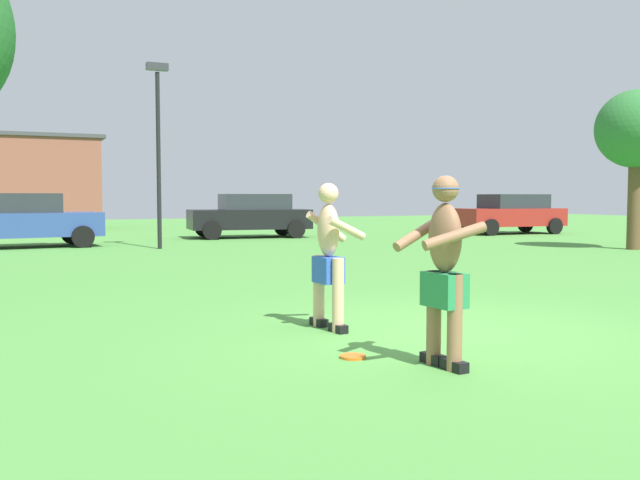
{
  "coord_description": "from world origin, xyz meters",
  "views": [
    {
      "loc": [
        -4.28,
        -6.17,
        1.48
      ],
      "look_at": [
        -0.99,
        1.13,
        0.97
      ],
      "focal_mm": 38.42,
      "sensor_mm": 36.0,
      "label": 1
    }
  ],
  "objects_px": {
    "player_in_blue": "(329,253)",
    "frisbee": "(353,357)",
    "player_with_cap": "(444,262)",
    "car_black_mid_lot": "(251,215)",
    "car_red_near_post": "(510,213)",
    "lamp_post": "(158,134)",
    "car_blue_far_end": "(21,219)",
    "tree_behind_players": "(637,131)"
  },
  "relations": [
    {
      "from": "player_with_cap",
      "to": "car_blue_far_end",
      "type": "relative_size",
      "value": 0.38
    },
    {
      "from": "car_black_mid_lot",
      "to": "car_blue_far_end",
      "type": "relative_size",
      "value": 1.0
    },
    {
      "from": "frisbee",
      "to": "car_blue_far_end",
      "type": "distance_m",
      "value": 16.39
    },
    {
      "from": "lamp_post",
      "to": "player_in_blue",
      "type": "bearing_deg",
      "value": -92.81
    },
    {
      "from": "car_black_mid_lot",
      "to": "player_with_cap",
      "type": "bearing_deg",
      "value": -103.6
    },
    {
      "from": "frisbee",
      "to": "car_black_mid_lot",
      "type": "height_order",
      "value": "car_black_mid_lot"
    },
    {
      "from": "car_black_mid_lot",
      "to": "lamp_post",
      "type": "height_order",
      "value": "lamp_post"
    },
    {
      "from": "car_red_near_post",
      "to": "car_black_mid_lot",
      "type": "xyz_separation_m",
      "value": [
        -10.29,
        1.85,
        0.0
      ]
    },
    {
      "from": "player_with_cap",
      "to": "car_black_mid_lot",
      "type": "bearing_deg",
      "value": 76.4
    },
    {
      "from": "player_in_blue",
      "to": "frisbee",
      "type": "bearing_deg",
      "value": -105.91
    },
    {
      "from": "tree_behind_players",
      "to": "frisbee",
      "type": "bearing_deg",
      "value": -147.6
    },
    {
      "from": "car_black_mid_lot",
      "to": "player_in_blue",
      "type": "bearing_deg",
      "value": -105.68
    },
    {
      "from": "car_red_near_post",
      "to": "tree_behind_players",
      "type": "relative_size",
      "value": 0.99
    },
    {
      "from": "car_red_near_post",
      "to": "car_black_mid_lot",
      "type": "bearing_deg",
      "value": 169.83
    },
    {
      "from": "player_in_blue",
      "to": "car_black_mid_lot",
      "type": "relative_size",
      "value": 0.37
    },
    {
      "from": "car_black_mid_lot",
      "to": "lamp_post",
      "type": "xyz_separation_m",
      "value": [
        -4.09,
        -4.07,
        2.42
      ]
    },
    {
      "from": "player_in_blue",
      "to": "car_red_near_post",
      "type": "relative_size",
      "value": 0.37
    },
    {
      "from": "car_black_mid_lot",
      "to": "car_blue_far_end",
      "type": "height_order",
      "value": "same"
    },
    {
      "from": "player_with_cap",
      "to": "frisbee",
      "type": "xyz_separation_m",
      "value": [
        -0.55,
        0.63,
        -0.9
      ]
    },
    {
      "from": "car_blue_far_end",
      "to": "lamp_post",
      "type": "xyz_separation_m",
      "value": [
        3.59,
        -2.12,
        2.42
      ]
    },
    {
      "from": "frisbee",
      "to": "tree_behind_players",
      "type": "distance_m",
      "value": 15.86
    },
    {
      "from": "frisbee",
      "to": "tree_behind_players",
      "type": "relative_size",
      "value": 0.05
    },
    {
      "from": "car_black_mid_lot",
      "to": "tree_behind_players",
      "type": "relative_size",
      "value": 1.0
    },
    {
      "from": "player_with_cap",
      "to": "car_red_near_post",
      "type": "relative_size",
      "value": 0.38
    },
    {
      "from": "car_red_near_post",
      "to": "lamp_post",
      "type": "height_order",
      "value": "lamp_post"
    },
    {
      "from": "player_with_cap",
      "to": "player_in_blue",
      "type": "relative_size",
      "value": 1.03
    },
    {
      "from": "frisbee",
      "to": "car_blue_far_end",
      "type": "bearing_deg",
      "value": 99.07
    },
    {
      "from": "frisbee",
      "to": "player_with_cap",
      "type": "bearing_deg",
      "value": -48.63
    },
    {
      "from": "car_blue_far_end",
      "to": "tree_behind_players",
      "type": "xyz_separation_m",
      "value": [
        15.68,
        -7.86,
        2.48
      ]
    },
    {
      "from": "player_with_cap",
      "to": "car_blue_far_end",
      "type": "xyz_separation_m",
      "value": [
        -3.13,
        16.8,
        -0.09
      ]
    },
    {
      "from": "player_in_blue",
      "to": "car_blue_far_end",
      "type": "height_order",
      "value": "player_in_blue"
    },
    {
      "from": "car_black_mid_lot",
      "to": "car_blue_far_end",
      "type": "distance_m",
      "value": 7.92
    },
    {
      "from": "tree_behind_players",
      "to": "car_blue_far_end",
      "type": "bearing_deg",
      "value": 153.39
    },
    {
      "from": "car_red_near_post",
      "to": "lamp_post",
      "type": "bearing_deg",
      "value": -171.21
    },
    {
      "from": "car_red_near_post",
      "to": "player_with_cap",
      "type": "bearing_deg",
      "value": -131.26
    },
    {
      "from": "lamp_post",
      "to": "player_with_cap",
      "type": "bearing_deg",
      "value": -91.77
    },
    {
      "from": "lamp_post",
      "to": "tree_behind_players",
      "type": "relative_size",
      "value": 1.17
    },
    {
      "from": "frisbee",
      "to": "car_red_near_post",
      "type": "distance_m",
      "value": 22.41
    },
    {
      "from": "car_black_mid_lot",
      "to": "lamp_post",
      "type": "relative_size",
      "value": 0.86
    },
    {
      "from": "frisbee",
      "to": "lamp_post",
      "type": "bearing_deg",
      "value": 85.9
    },
    {
      "from": "player_in_blue",
      "to": "frisbee",
      "type": "height_order",
      "value": "player_in_blue"
    },
    {
      "from": "frisbee",
      "to": "car_black_mid_lot",
      "type": "bearing_deg",
      "value": 74.3
    }
  ]
}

